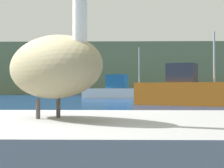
{
  "coord_description": "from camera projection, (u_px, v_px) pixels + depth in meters",
  "views": [
    {
      "loc": [
        1.46,
        -2.67,
        1.06
      ],
      "look_at": [
        0.96,
        20.04,
        1.34
      ],
      "focal_mm": 58.73,
      "sensor_mm": 36.0,
      "label": 1
    }
  ],
  "objects": [
    {
      "name": "pelican",
      "position": [
        53.0,
        65.0,
        2.53
      ],
      "size": [
        1.01,
        1.18,
        0.94
      ],
      "rotation": [
        0.0,
        0.0,
        -0.9
      ],
      "color": "#928661",
      "rests_on": "pier_dock"
    },
    {
      "name": "hillside_backdrop",
      "position": [
        112.0,
        70.0,
        70.31
      ],
      "size": [
        140.0,
        12.17,
        9.36
      ],
      "primitive_type": "cube",
      "color": "#6B7A51",
      "rests_on": "ground"
    },
    {
      "name": "fishing_boat_orange",
      "position": [
        184.0,
        91.0,
        23.12
      ],
      "size": [
        6.38,
        4.34,
        4.54
      ],
      "rotation": [
        0.0,
        0.0,
        -0.44
      ],
      "color": "orange",
      "rests_on": "ground"
    },
    {
      "name": "fishing_boat_white",
      "position": [
        118.0,
        90.0,
        39.32
      ],
      "size": [
        7.92,
        4.12,
        5.42
      ],
      "rotation": [
        0.0,
        0.0,
        -0.28
      ],
      "color": "white",
      "rests_on": "ground"
    }
  ]
}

